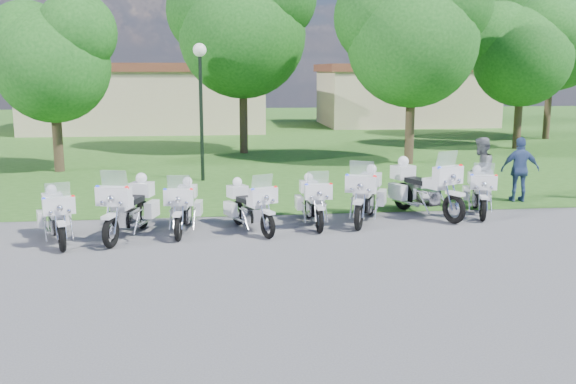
{
  "coord_description": "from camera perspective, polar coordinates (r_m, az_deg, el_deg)",
  "views": [
    {
      "loc": [
        -2.04,
        -13.03,
        3.67
      ],
      "look_at": [
        -0.37,
        1.2,
        0.95
      ],
      "focal_mm": 40.0,
      "sensor_mm": 36.0,
      "label": 1
    }
  ],
  "objects": [
    {
      "name": "tree_0",
      "position": [
        24.93,
        -20.31,
        11.39
      ],
      "size": [
        4.8,
        4.1,
        6.41
      ],
      "color": "#38281C",
      "rests_on": "ground"
    },
    {
      "name": "bystander_b",
      "position": [
        18.55,
        16.73,
        1.79
      ],
      "size": [
        1.12,
        1.15,
        1.86
      ],
      "primitive_type": "imported",
      "rotation": [
        0.0,
        0.0,
        -2.27
      ],
      "color": "slate",
      "rests_on": "ground"
    },
    {
      "name": "bystander_c",
      "position": [
        19.26,
        19.93,
        1.87
      ],
      "size": [
        1.12,
        0.59,
        1.83
      ],
      "primitive_type": "imported",
      "rotation": [
        0.0,
        0.0,
        3.01
      ],
      "color": "#374E84",
      "rests_on": "ground"
    },
    {
      "name": "motorcycle_7",
      "position": [
        17.35,
        16.62,
        0.1
      ],
      "size": [
        1.07,
        2.08,
        1.43
      ],
      "rotation": [
        0.0,
        0.0,
        2.86
      ],
      "color": "black",
      "rests_on": "ground"
    },
    {
      "name": "building_west",
      "position": [
        41.25,
        -12.31,
        8.27
      ],
      "size": [
        14.56,
        8.32,
        4.1
      ],
      "color": "#C1AD8C",
      "rests_on": "ground"
    },
    {
      "name": "tree_3",
      "position": [
        32.35,
        20.04,
        11.96
      ],
      "size": [
        5.34,
        4.56,
        7.12
      ],
      "color": "#38281C",
      "rests_on": "ground"
    },
    {
      "name": "building_east",
      "position": [
        44.99,
        10.3,
        8.53
      ],
      "size": [
        11.44,
        7.28,
        4.1
      ],
      "color": "#C1AD8C",
      "rests_on": "ground"
    },
    {
      "name": "motorcycle_2",
      "position": [
        14.97,
        -9.24,
        -1.24
      ],
      "size": [
        0.83,
        2.12,
        1.43
      ],
      "rotation": [
        0.0,
        0.0,
        3.04
      ],
      "color": "black",
      "rests_on": "ground"
    },
    {
      "name": "grass_lawn",
      "position": [
        40.25,
        -3.76,
        5.49
      ],
      "size": [
        100.0,
        48.0,
        0.01
      ],
      "primitive_type": "cube",
      "color": "#2C5A1C",
      "rests_on": "ground"
    },
    {
      "name": "tree_1",
      "position": [
        28.97,
        -4.19,
        14.84
      ],
      "size": [
        6.52,
        5.56,
        8.69
      ],
      "color": "#38281C",
      "rests_on": "ground"
    },
    {
      "name": "tree_4",
      "position": [
        37.72,
        22.47,
        13.65
      ],
      "size": [
        6.91,
        5.9,
        9.22
      ],
      "color": "#38281C",
      "rests_on": "ground"
    },
    {
      "name": "tree_2",
      "position": [
        25.96,
        10.94,
        14.05
      ],
      "size": [
        5.95,
        5.08,
        7.94
      ],
      "color": "#38281C",
      "rests_on": "ground"
    },
    {
      "name": "motorcycle_4",
      "position": [
        15.48,
        2.24,
        -0.74
      ],
      "size": [
        0.7,
        2.1,
        1.41
      ],
      "rotation": [
        0.0,
        0.0,
        3.16
      ],
      "color": "black",
      "rests_on": "ground"
    },
    {
      "name": "ground",
      "position": [
        13.69,
        2.14,
        -4.81
      ],
      "size": [
        100.0,
        100.0,
        0.0
      ],
      "primitive_type": "plane",
      "color": "#535358",
      "rests_on": "ground"
    },
    {
      "name": "motorcycle_0",
      "position": [
        14.74,
        -19.92,
        -1.96
      ],
      "size": [
        1.13,
        2.03,
        1.42
      ],
      "rotation": [
        0.0,
        0.0,
        3.48
      ],
      "color": "black",
      "rests_on": "ground"
    },
    {
      "name": "motorcycle_3",
      "position": [
        14.9,
        -3.41,
        -1.19
      ],
      "size": [
        1.21,
        1.98,
        1.41
      ],
      "rotation": [
        0.0,
        0.0,
        3.55
      ],
      "color": "black",
      "rests_on": "ground"
    },
    {
      "name": "motorcycle_1",
      "position": [
        14.77,
        -13.92,
        -1.27
      ],
      "size": [
        1.21,
        2.35,
        1.62
      ],
      "rotation": [
        0.0,
        0.0,
        2.86
      ],
      "color": "black",
      "rests_on": "ground"
    },
    {
      "name": "lamp_post",
      "position": [
        21.6,
        -7.8,
        9.94
      ],
      "size": [
        0.44,
        0.44,
        4.55
      ],
      "color": "black",
      "rests_on": "ground"
    },
    {
      "name": "motorcycle_5",
      "position": [
        15.9,
        6.97,
        -0.2
      ],
      "size": [
        1.37,
        2.25,
        1.61
      ],
      "rotation": [
        0.0,
        0.0,
        2.74
      ],
      "color": "black",
      "rests_on": "ground"
    },
    {
      "name": "motorcycle_6",
      "position": [
        16.79,
        11.96,
        0.44
      ],
      "size": [
        1.51,
        2.44,
        1.75
      ],
      "rotation": [
        0.0,
        0.0,
        3.56
      ],
      "color": "black",
      "rests_on": "ground"
    }
  ]
}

